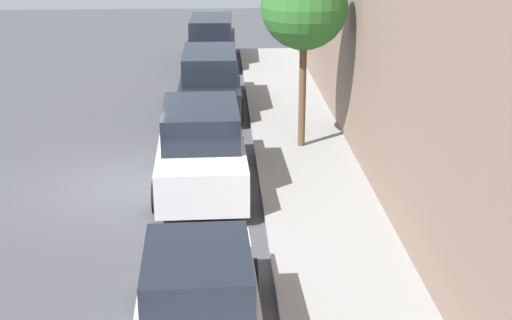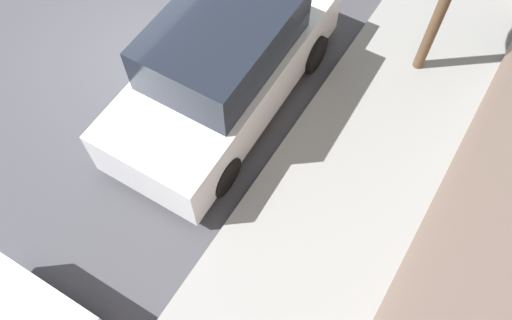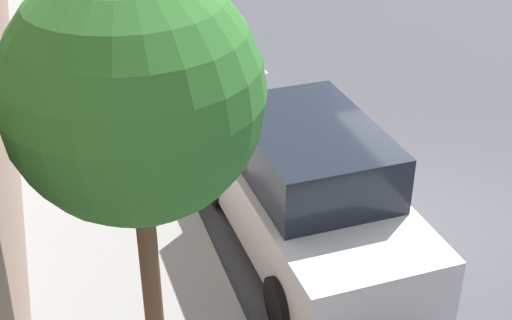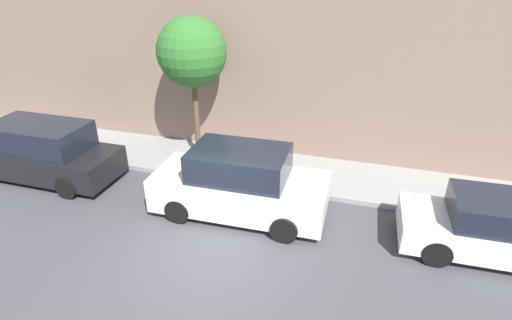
{
  "view_description": "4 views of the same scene",
  "coord_description": "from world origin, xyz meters",
  "px_view_note": "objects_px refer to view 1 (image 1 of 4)",
  "views": [
    {
      "loc": [
        2.62,
        -15.83,
        6.37
      ],
      "look_at": [
        3.37,
        -1.07,
        1.0
      ],
      "focal_mm": 50.0,
      "sensor_mm": 36.0,
      "label": 1
    },
    {
      "loc": [
        5.47,
        -4.39,
        7.35
      ],
      "look_at": [
        3.56,
        -1.34,
        1.0
      ],
      "focal_mm": 35.0,
      "sensor_mm": 36.0,
      "label": 2
    },
    {
      "loc": [
        5.47,
        7.82,
        6.35
      ],
      "look_at": [
        2.6,
        -1.02,
        1.0
      ],
      "focal_mm": 50.0,
      "sensor_mm": 36.0,
      "label": 3
    },
    {
      "loc": [
        -6.87,
        -3.23,
        6.5
      ],
      "look_at": [
        3.56,
        -0.09,
        1.0
      ],
      "focal_mm": 28.0,
      "sensor_mm": 36.0,
      "label": 4
    }
  ],
  "objects_px": {
    "parked_suv_third": "(201,149)",
    "street_tree": "(304,7)",
    "parked_minivan_fourth": "(210,81)",
    "parked_minivan_fifth": "(211,41)",
    "parked_sedan_second": "(198,303)"
  },
  "relations": [
    {
      "from": "parked_suv_third",
      "to": "street_tree",
      "type": "distance_m",
      "value": 4.63
    },
    {
      "from": "parked_suv_third",
      "to": "street_tree",
      "type": "bearing_deg",
      "value": 42.9
    },
    {
      "from": "parked_minivan_fourth",
      "to": "street_tree",
      "type": "xyz_separation_m",
      "value": [
        2.5,
        -4.33,
        2.94
      ]
    },
    {
      "from": "parked_minivan_fourth",
      "to": "parked_minivan_fifth",
      "type": "bearing_deg",
      "value": 90.08
    },
    {
      "from": "parked_sedan_second",
      "to": "parked_minivan_fourth",
      "type": "distance_m",
      "value": 13.25
    },
    {
      "from": "street_tree",
      "to": "parked_minivan_fifth",
      "type": "bearing_deg",
      "value": 102.45
    },
    {
      "from": "parked_suv_third",
      "to": "parked_minivan_fourth",
      "type": "bearing_deg",
      "value": 88.87
    },
    {
      "from": "parked_suv_third",
      "to": "street_tree",
      "type": "relative_size",
      "value": 1.0
    },
    {
      "from": "parked_sedan_second",
      "to": "parked_minivan_fourth",
      "type": "relative_size",
      "value": 0.93
    },
    {
      "from": "parked_suv_third",
      "to": "street_tree",
      "type": "xyz_separation_m",
      "value": [
        2.63,
        2.44,
        2.93
      ]
    },
    {
      "from": "parked_suv_third",
      "to": "parked_minivan_fourth",
      "type": "relative_size",
      "value": 0.99
    },
    {
      "from": "parked_sedan_second",
      "to": "parked_minivan_fifth",
      "type": "distance_m",
      "value": 20.29
    },
    {
      "from": "parked_minivan_fifth",
      "to": "parked_suv_third",
      "type": "bearing_deg",
      "value": -90.51
    },
    {
      "from": "parked_minivan_fifth",
      "to": "street_tree",
      "type": "relative_size",
      "value": 1.02
    },
    {
      "from": "parked_sedan_second",
      "to": "parked_suv_third",
      "type": "xyz_separation_m",
      "value": [
        -0.08,
        6.48,
        0.21
      ]
    }
  ]
}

